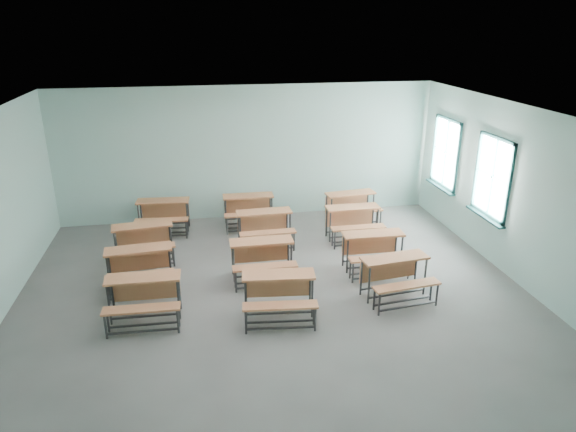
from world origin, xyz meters
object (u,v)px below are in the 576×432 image
object	(u,v)px
desk_unit_r2c0	(143,238)
desk_unit_r0c0	(144,293)
desk_unit_r1c0	(139,263)
desk_unit_r3c1	(249,206)
desk_unit_r0c2	(397,272)
desk_unit_r3c0	(163,211)
desk_unit_r1c1	(262,254)
desk_unit_r2c1	(265,223)
desk_unit_r2c2	(354,218)
desk_unit_r3c2	(352,203)
desk_unit_r1c2	(374,247)
desk_unit_r0c1	(279,290)

from	to	relation	value
desk_unit_r2c0	desk_unit_r0c0	bearing A→B (deg)	-91.94
desk_unit_r1c0	desk_unit_r3c1	distance (m)	3.48
desk_unit_r0c2	desk_unit_r3c0	distance (m)	5.62
desk_unit_r0c0	desk_unit_r1c1	size ratio (longest dim) A/B	1.02
desk_unit_r0c2	desk_unit_r2c1	world-z (taller)	same
desk_unit_r2c2	desk_unit_r3c2	xyz separation A→B (m)	(0.25, 0.95, 0.00)
desk_unit_r0c2	desk_unit_r2c1	xyz separation A→B (m)	(-1.93, 2.68, 0.00)
desk_unit_r3c1	desk_unit_r0c2	bearing A→B (deg)	-59.27
desk_unit_r2c2	desk_unit_r3c0	size ratio (longest dim) A/B	0.96
desk_unit_r1c1	desk_unit_r3c1	xyz separation A→B (m)	(0.04, 2.69, 0.00)
desk_unit_r0c2	desk_unit_r2c2	bearing A→B (deg)	82.70
desk_unit_r1c2	desk_unit_r3c2	size ratio (longest dim) A/B	0.94
desk_unit_r3c2	desk_unit_r2c0	bearing A→B (deg)	-172.39
desk_unit_r1c1	desk_unit_r2c2	distance (m)	2.68
desk_unit_r3c1	desk_unit_r1c2	bearing A→B (deg)	-50.72
desk_unit_r0c2	desk_unit_r3c1	distance (m)	4.38
desk_unit_r0c1	desk_unit_r2c1	size ratio (longest dim) A/B	1.05
desk_unit_r2c2	desk_unit_r1c2	bearing A→B (deg)	-91.96
desk_unit_r3c0	desk_unit_r0c1	bearing A→B (deg)	-59.53
desk_unit_r3c0	desk_unit_r2c0	bearing A→B (deg)	-98.14
desk_unit_r2c0	desk_unit_r3c1	xyz separation A→B (m)	(2.29, 1.48, 0.00)
desk_unit_r0c0	desk_unit_r2c0	distance (m)	2.32
desk_unit_r0c1	desk_unit_r1c0	bearing A→B (deg)	154.16
desk_unit_r0c2	desk_unit_r3c0	xyz separation A→B (m)	(-4.13, 3.81, 0.00)
desk_unit_r2c1	desk_unit_r2c2	xyz separation A→B (m)	(1.96, -0.06, 0.00)
desk_unit_r0c2	desk_unit_r2c0	xyz separation A→B (m)	(-4.45, 2.34, 0.00)
desk_unit_r0c2	desk_unit_r2c2	xyz separation A→B (m)	(0.03, 2.61, 0.00)
desk_unit_r0c1	desk_unit_r0c0	bearing A→B (deg)	178.24
desk_unit_r0c0	desk_unit_r3c2	xyz separation A→B (m)	(4.54, 3.54, 0.00)
desk_unit_r0c0	desk_unit_r2c0	size ratio (longest dim) A/B	0.95
desk_unit_r2c2	desk_unit_r3c1	distance (m)	2.49
desk_unit_r2c0	desk_unit_r3c2	world-z (taller)	same
desk_unit_r3c1	desk_unit_r1c1	bearing A→B (deg)	-89.59
desk_unit_r0c1	desk_unit_r2c1	bearing A→B (deg)	92.50
desk_unit_r0c0	desk_unit_r0c1	bearing A→B (deg)	-5.99
desk_unit_r1c0	desk_unit_r2c2	xyz separation A→B (m)	(4.45, 1.44, 0.00)
desk_unit_r3c1	desk_unit_r3c2	bearing A→B (deg)	-4.53
desk_unit_r1c1	desk_unit_r3c0	distance (m)	3.31
desk_unit_r1c2	desk_unit_r2c2	distance (m)	1.53
desk_unit_r0c1	desk_unit_r2c0	xyz separation A→B (m)	(-2.34, 2.60, 0.00)
desk_unit_r2c2	desk_unit_r1c1	bearing A→B (deg)	-146.15
desk_unit_r0c1	desk_unit_r3c2	size ratio (longest dim) A/B	0.99
desk_unit_r1c2	desk_unit_r3c2	bearing A→B (deg)	84.31
desk_unit_r0c1	desk_unit_r1c1	xyz separation A→B (m)	(-0.09, 1.39, 0.00)
desk_unit_r1c2	desk_unit_r2c2	xyz separation A→B (m)	(0.05, 1.52, 0.00)
desk_unit_r2c0	desk_unit_r3c1	bearing A→B (deg)	26.21
desk_unit_r2c1	desk_unit_r3c2	distance (m)	2.38
desk_unit_r1c0	desk_unit_r3c2	xyz separation A→B (m)	(4.70, 2.40, 0.00)
desk_unit_r3c1	desk_unit_r2c0	bearing A→B (deg)	-145.99
desk_unit_r0c2	desk_unit_r3c2	world-z (taller)	same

